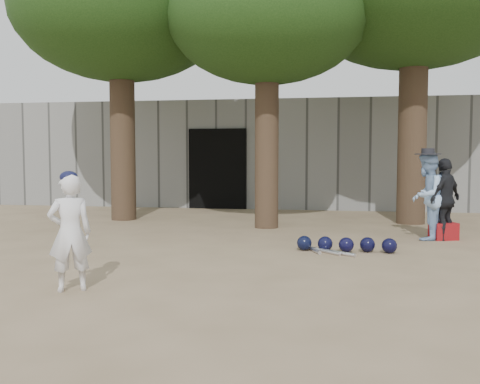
% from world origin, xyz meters
% --- Properties ---
extents(ground, '(70.00, 70.00, 0.00)m').
position_xyz_m(ground, '(0.00, 0.00, 0.00)').
color(ground, '#937C5E').
rests_on(ground, ground).
extents(boy_player, '(0.56, 0.50, 1.28)m').
position_xyz_m(boy_player, '(-0.90, -1.21, 0.64)').
color(boy_player, white).
rests_on(boy_player, ground).
extents(spectator_blue, '(0.85, 0.92, 1.53)m').
position_xyz_m(spectator_blue, '(3.55, 3.13, 0.76)').
color(spectator_blue, '#98BDEB').
rests_on(spectator_blue, ground).
extents(spectator_dark, '(0.81, 0.86, 1.43)m').
position_xyz_m(spectator_dark, '(3.86, 3.16, 0.71)').
color(spectator_dark, black).
rests_on(spectator_dark, ground).
extents(red_bag, '(0.50, 0.44, 0.30)m').
position_xyz_m(red_bag, '(3.85, 3.19, 0.15)').
color(red_bag, maroon).
rests_on(red_bag, ground).
extents(back_building, '(16.00, 5.24, 3.00)m').
position_xyz_m(back_building, '(-0.00, 10.33, 1.50)').
color(back_building, gray).
rests_on(back_building, ground).
extents(helmet_row, '(1.51, 0.30, 0.23)m').
position_xyz_m(helmet_row, '(2.14, 1.68, 0.12)').
color(helmet_row, black).
rests_on(helmet_row, ground).
extents(bat_pile, '(0.83, 0.82, 0.06)m').
position_xyz_m(bat_pile, '(1.78, 1.59, 0.03)').
color(bat_pile, silver).
rests_on(bat_pile, ground).
extents(tree_row, '(11.40, 5.80, 6.69)m').
position_xyz_m(tree_row, '(0.74, 5.02, 4.69)').
color(tree_row, brown).
rests_on(tree_row, ground).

